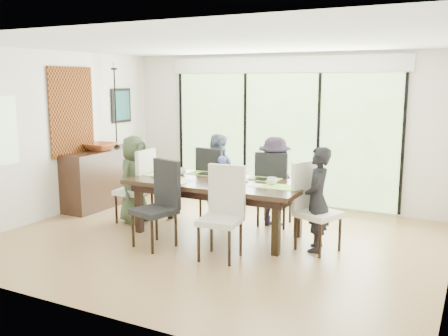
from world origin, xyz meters
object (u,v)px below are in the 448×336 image
at_px(person_far_left, 217,176).
at_px(laptop, 164,176).
at_px(cup_c, 272,181).
at_px(chair_far_right, 275,188).
at_px(bowl, 100,147).
at_px(person_right_end, 317,199).
at_px(person_far_right, 274,182).
at_px(cup_a, 182,171).
at_px(sideboard, 105,177).
at_px(chair_left_end, 134,185).
at_px(chair_near_right, 220,213).
at_px(cup_b, 223,179).
at_px(chair_right_end, 319,207).
at_px(vase, 222,176).
at_px(table_top, 217,183).
at_px(chair_near_left, 154,204).
at_px(person_left_end, 135,179).
at_px(chair_far_left, 218,182).

distance_m(person_far_left, laptop, 1.02).
bearing_deg(cup_c, person_far_left, 149.72).
bearing_deg(chair_far_right, bowl, -1.50).
height_order(chair_far_right, person_right_end, person_right_end).
xyz_separation_m(person_far_right, cup_a, (-1.25, -0.68, 0.16)).
height_order(chair_far_right, sideboard, chair_far_right).
height_order(chair_left_end, person_far_right, person_far_right).
distance_m(person_right_end, laptop, 2.34).
distance_m(chair_near_right, cup_b, 0.89).
bearing_deg(chair_right_end, laptop, 114.74).
relative_size(person_far_left, sideboard, 0.77).
bearing_deg(vase, table_top, -135.00).
relative_size(person_far_right, vase, 10.75).
distance_m(chair_far_right, chair_near_left, 2.02).
height_order(table_top, person_far_right, person_far_right).
bearing_deg(bowl, cup_b, -13.29).
xyz_separation_m(chair_far_right, vase, (-0.50, -0.80, 0.28)).
xyz_separation_m(cup_c, sideboard, (-3.44, 0.56, -0.35)).
height_order(chair_right_end, person_left_end, person_left_end).
height_order(chair_near_left, person_far_left, person_far_left).
xyz_separation_m(person_far_left, laptop, (-0.40, -0.93, 0.13)).
bearing_deg(chair_right_end, chair_far_left, 88.75).
bearing_deg(cup_a, person_left_end, -169.11).
bearing_deg(person_far_right, table_top, 57.85).
bearing_deg(person_left_end, person_far_left, -53.08).
bearing_deg(sideboard, chair_far_right, 3.40).
xyz_separation_m(chair_far_left, cup_b, (0.60, -0.95, 0.26)).
bearing_deg(vase, laptop, -170.54).
bearing_deg(person_left_end, bowl, 62.36).
bearing_deg(table_top, person_left_end, 180.00).
bearing_deg(chair_right_end, vase, 110.33).
distance_m(person_left_end, person_right_end, 2.96).
height_order(table_top, cup_b, cup_b).
bearing_deg(cup_b, person_right_end, 4.30).
xyz_separation_m(chair_right_end, cup_b, (-1.35, -0.10, 0.26)).
distance_m(person_right_end, bowl, 4.18).
relative_size(chair_right_end, chair_near_right, 1.00).
distance_m(chair_near_left, vase, 1.11).
bearing_deg(person_far_left, chair_left_end, 34.21).
bearing_deg(person_right_end, chair_far_right, -144.02).
distance_m(person_far_right, laptop, 1.69).
relative_size(chair_far_right, person_right_end, 0.85).
xyz_separation_m(chair_near_right, sideboard, (-3.14, 1.53, -0.09)).
bearing_deg(chair_far_right, cup_b, 60.48).
relative_size(chair_left_end, bowl, 2.21).
bearing_deg(chair_right_end, chair_near_right, 153.33).
bearing_deg(laptop, table_top, -42.63).
height_order(chair_left_end, chair_near_left, same).
bearing_deg(person_far_left, laptop, 62.62).
bearing_deg(cup_b, vase, 123.69).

